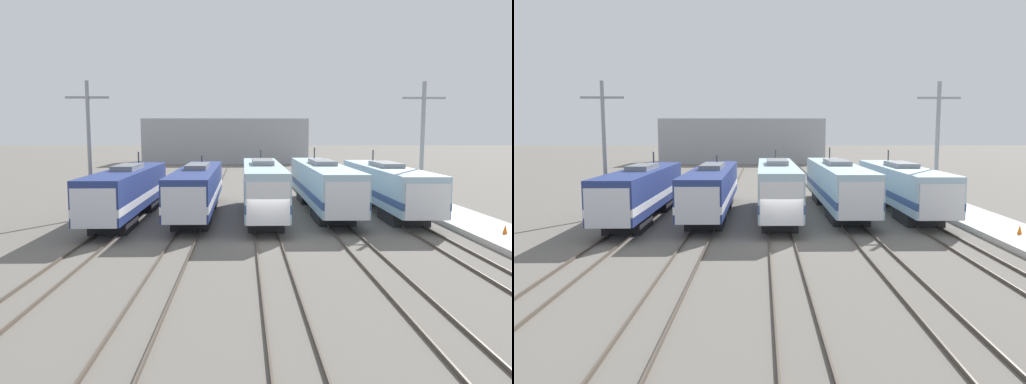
% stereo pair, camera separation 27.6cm
% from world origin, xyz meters
% --- Properties ---
extents(ground_plane, '(400.00, 400.00, 0.00)m').
position_xyz_m(ground_plane, '(0.00, 0.00, 0.00)').
color(ground_plane, '#666059').
extents(rail_pair_far_left, '(1.50, 120.00, 0.15)m').
position_xyz_m(rail_pair_far_left, '(-9.79, 0.00, 0.07)').
color(rail_pair_far_left, '#4C4238').
rests_on(rail_pair_far_left, ground_plane).
extents(rail_pair_center_left, '(1.51, 120.00, 0.15)m').
position_xyz_m(rail_pair_center_left, '(-4.90, 0.00, 0.07)').
color(rail_pair_center_left, '#4C4238').
rests_on(rail_pair_center_left, ground_plane).
extents(rail_pair_center, '(1.51, 120.00, 0.15)m').
position_xyz_m(rail_pair_center, '(0.00, 0.00, 0.07)').
color(rail_pair_center, '#4C4238').
rests_on(rail_pair_center, ground_plane).
extents(rail_pair_center_right, '(1.51, 120.00, 0.15)m').
position_xyz_m(rail_pair_center_right, '(4.90, 0.00, 0.07)').
color(rail_pair_center_right, '#4C4238').
rests_on(rail_pair_center_right, ground_plane).
extents(rail_pair_far_right, '(1.50, 120.00, 0.15)m').
position_xyz_m(rail_pair_far_right, '(9.79, 0.00, 0.07)').
color(rail_pair_far_right, '#4C4238').
rests_on(rail_pair_far_right, ground_plane).
extents(locomotive_far_left, '(2.82, 17.28, 4.73)m').
position_xyz_m(locomotive_far_left, '(-9.79, 7.36, 2.05)').
color(locomotive_far_left, black).
rests_on(locomotive_far_left, ground_plane).
extents(locomotive_center_left, '(2.89, 18.41, 4.36)m').
position_xyz_m(locomotive_center_left, '(-4.90, 8.94, 2.02)').
color(locomotive_center_left, black).
rests_on(locomotive_center_left, ground_plane).
extents(locomotive_center, '(2.78, 16.97, 4.89)m').
position_xyz_m(locomotive_center, '(0.00, 7.76, 2.21)').
color(locomotive_center, '#232326').
rests_on(locomotive_center, ground_plane).
extents(locomotive_center_right, '(3.02, 19.95, 4.93)m').
position_xyz_m(locomotive_center_right, '(4.90, 10.85, 2.11)').
color(locomotive_center_right, '#232326').
rests_on(locomotive_center_right, ground_plane).
extents(locomotive_far_right, '(3.03, 18.29, 4.77)m').
position_xyz_m(locomotive_far_right, '(9.79, 9.81, 2.05)').
color(locomotive_far_right, '#232326').
rests_on(locomotive_far_right, ground_plane).
extents(catenary_tower_left, '(3.17, 0.30, 10.00)m').
position_xyz_m(catenary_tower_left, '(-12.70, 8.46, 5.31)').
color(catenary_tower_left, gray).
rests_on(catenary_tower_left, ground_plane).
extents(catenary_tower_right, '(3.17, 0.30, 10.00)m').
position_xyz_m(catenary_tower_right, '(11.91, 8.46, 5.31)').
color(catenary_tower_right, gray).
rests_on(catenary_tower_right, ground_plane).
extents(platform, '(4.00, 120.00, 0.35)m').
position_xyz_m(platform, '(14.11, 0.00, 0.17)').
color(platform, beige).
rests_on(platform, ground_plane).
extents(traffic_cone, '(0.29, 0.29, 0.56)m').
position_xyz_m(traffic_cone, '(14.02, 0.06, 0.63)').
color(traffic_cone, orange).
rests_on(traffic_cone, platform).
extents(depot_building, '(32.54, 13.08, 8.85)m').
position_xyz_m(depot_building, '(-4.92, 75.50, 4.43)').
color(depot_building, '#9EA3A8').
rests_on(depot_building, ground_plane).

